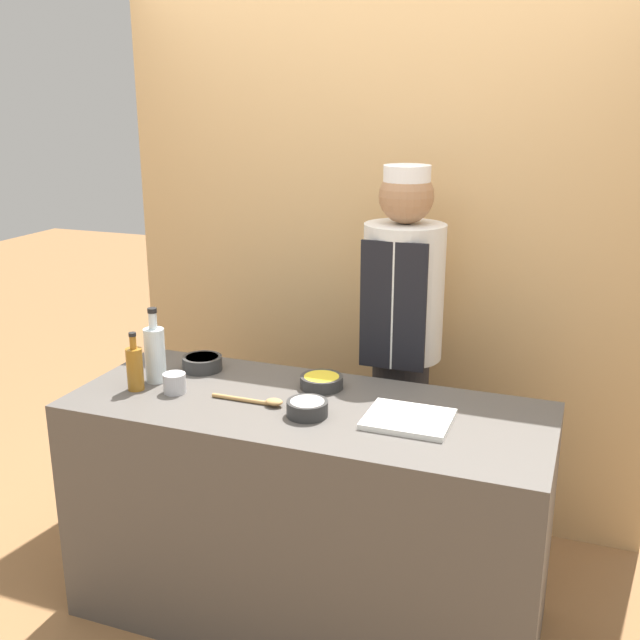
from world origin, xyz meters
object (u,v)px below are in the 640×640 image
(bottle_amber, at_px, (135,367))
(wooden_spoon, at_px, (259,401))
(sauce_bowl_yellow, at_px, (322,381))
(bottle_clear, at_px, (155,353))
(cup_steel, at_px, (175,383))
(cutting_board, at_px, (408,419))
(sauce_bowl_white, at_px, (307,407))
(sauce_bowl_red, at_px, (202,362))
(chef_center, at_px, (401,349))

(bottle_amber, xyz_separation_m, wooden_spoon, (0.50, 0.04, -0.08))
(sauce_bowl_yellow, height_order, wooden_spoon, sauce_bowl_yellow)
(bottle_amber, relative_size, bottle_clear, 0.76)
(bottle_clear, height_order, cup_steel, bottle_clear)
(cutting_board, relative_size, bottle_clear, 0.98)
(sauce_bowl_yellow, relative_size, cup_steel, 1.94)
(sauce_bowl_white, distance_m, cutting_board, 0.35)
(bottle_amber, distance_m, cup_steel, 0.16)
(sauce_bowl_red, xyz_separation_m, chef_center, (0.73, 0.41, 0.01))
(cutting_board, xyz_separation_m, chef_center, (-0.19, 0.61, 0.04))
(bottle_amber, xyz_separation_m, bottle_clear, (0.02, 0.10, 0.03))
(sauce_bowl_white, xyz_separation_m, bottle_clear, (-0.67, 0.10, 0.09))
(bottle_clear, distance_m, cup_steel, 0.17)
(cutting_board, relative_size, wooden_spoon, 1.03)
(wooden_spoon, bearing_deg, bottle_amber, -175.84)
(wooden_spoon, bearing_deg, sauce_bowl_yellow, 55.96)
(sauce_bowl_white, height_order, bottle_clear, bottle_clear)
(cup_steel, distance_m, chef_center, 0.96)
(cutting_board, height_order, bottle_amber, bottle_amber)
(sauce_bowl_white, relative_size, bottle_amber, 0.64)
(cutting_board, bearing_deg, sauce_bowl_yellow, 153.94)
(sauce_bowl_yellow, distance_m, sauce_bowl_white, 0.27)
(cup_steel, height_order, wooden_spoon, cup_steel)
(sauce_bowl_red, height_order, cup_steel, cup_steel)
(bottle_amber, bearing_deg, sauce_bowl_white, 0.26)
(sauce_bowl_yellow, xyz_separation_m, wooden_spoon, (-0.16, -0.23, -0.01))
(sauce_bowl_yellow, xyz_separation_m, sauce_bowl_red, (-0.52, 0.01, 0.01))
(cutting_board, height_order, wooden_spoon, wooden_spoon)
(wooden_spoon, relative_size, chef_center, 0.17)
(sauce_bowl_white, height_order, chef_center, chef_center)
(bottle_clear, relative_size, wooden_spoon, 1.05)
(sauce_bowl_white, distance_m, wooden_spoon, 0.21)
(sauce_bowl_red, distance_m, bottle_amber, 0.31)
(sauce_bowl_red, distance_m, sauce_bowl_white, 0.63)
(sauce_bowl_red, bearing_deg, bottle_clear, -120.68)
(sauce_bowl_red, relative_size, cutting_board, 0.56)
(sauce_bowl_yellow, bearing_deg, cup_steel, -154.17)
(cup_steel, xyz_separation_m, wooden_spoon, (0.34, 0.01, -0.02))
(sauce_bowl_red, relative_size, bottle_clear, 0.54)
(sauce_bowl_red, bearing_deg, wooden_spoon, -33.46)
(sauce_bowl_white, distance_m, bottle_amber, 0.70)
(bottle_amber, distance_m, wooden_spoon, 0.50)
(cutting_board, bearing_deg, bottle_amber, -175.79)
(sauce_bowl_yellow, bearing_deg, sauce_bowl_red, 178.63)
(sauce_bowl_yellow, xyz_separation_m, sauce_bowl_white, (0.05, -0.26, 0.00))
(sauce_bowl_red, distance_m, chef_center, 0.83)
(sauce_bowl_yellow, height_order, sauce_bowl_white, sauce_bowl_white)
(sauce_bowl_white, bearing_deg, sauce_bowl_yellow, 99.87)
(sauce_bowl_white, xyz_separation_m, chef_center, (0.16, 0.68, 0.01))
(cutting_board, bearing_deg, sauce_bowl_red, 167.48)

